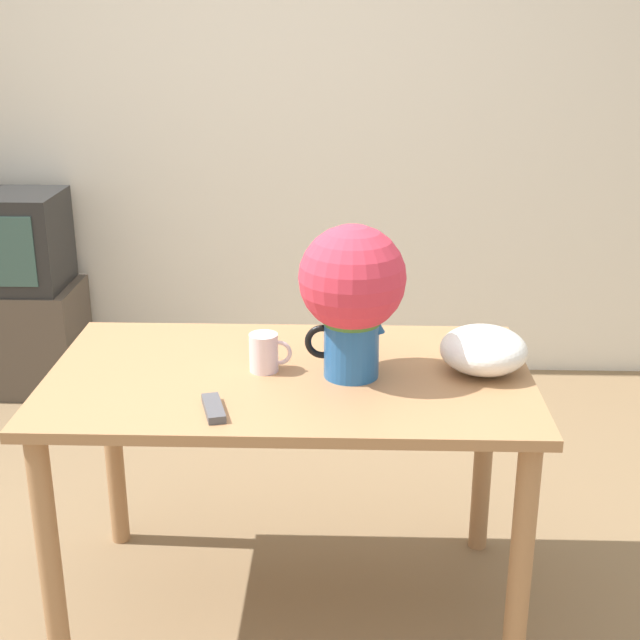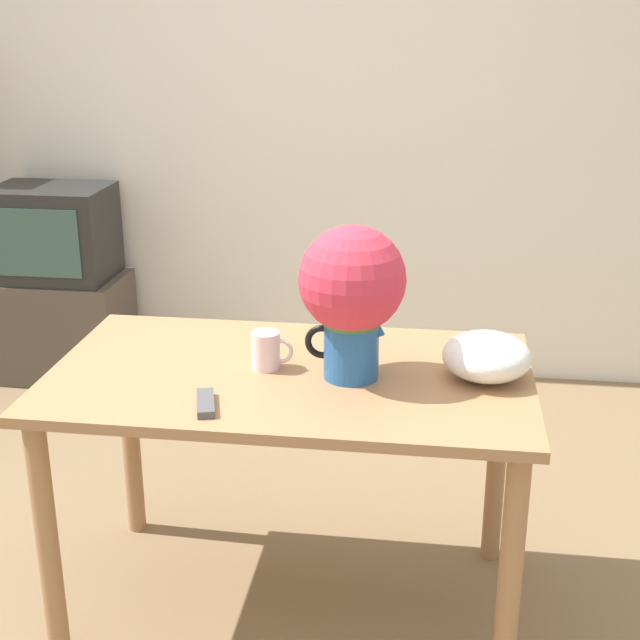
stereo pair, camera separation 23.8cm
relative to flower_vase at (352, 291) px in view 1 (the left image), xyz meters
The scene contains 9 objects.
ground_plane 1.09m from the flower_vase, 163.20° to the right, with size 12.00×12.00×0.00m, color #7F6647.
wall_back 1.97m from the flower_vase, 101.84° to the left, with size 8.00×0.05×2.60m.
table 0.40m from the flower_vase, behind, with size 1.33×0.77×0.77m.
flower_vase is the anchor object (origin of this frame).
coffee_mug 0.31m from the flower_vase, behind, with size 0.12×0.08×0.11m.
white_bowl 0.41m from the flower_vase, ahead, with size 0.24×0.24×0.13m.
remote_control 0.48m from the flower_vase, 144.89° to the right, with size 0.08×0.15×0.02m.
tv_stand 2.38m from the flower_vase, 134.12° to the left, with size 0.62×0.41×0.50m.
tv_set 2.27m from the flower_vase, 134.16° to the left, with size 0.53×0.39×0.43m.
Camera 1 is at (0.39, -2.12, 1.73)m, focal length 50.00 mm.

